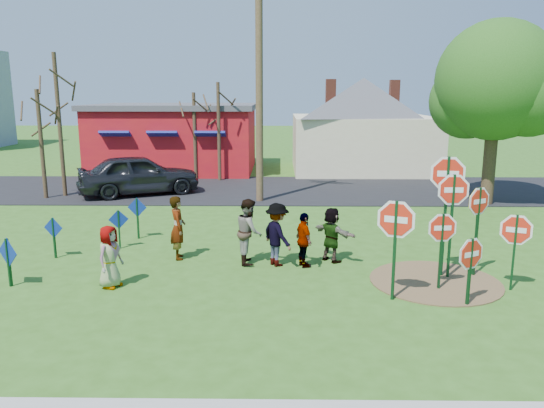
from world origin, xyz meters
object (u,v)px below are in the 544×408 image
(person_a, at_px, (110,257))
(utility_pole, at_px, (259,79))
(stop_sign_b, at_px, (447,186))
(stop_sign_a, at_px, (396,228))
(person_b, at_px, (178,228))
(suv, at_px, (139,174))
(leafy_tree, at_px, (499,87))
(stop_sign_c, at_px, (453,202))
(stop_sign_d, at_px, (478,209))

(person_a, height_order, utility_pole, utility_pole)
(stop_sign_b, bearing_deg, person_a, -166.50)
(person_a, xyz_separation_m, utility_pole, (3.21, 10.20, 4.37))
(stop_sign_a, distance_m, person_b, 6.20)
(utility_pole, bearing_deg, suv, 166.01)
(person_a, distance_m, utility_pole, 11.55)
(suv, relative_size, utility_pole, 0.55)
(suv, height_order, leafy_tree, leafy_tree)
(stop_sign_c, relative_size, person_b, 1.55)
(suv, relative_size, leafy_tree, 0.72)
(stop_sign_b, distance_m, stop_sign_c, 0.43)
(stop_sign_d, height_order, person_a, stop_sign_d)
(stop_sign_b, relative_size, stop_sign_d, 1.33)
(person_a, bearing_deg, stop_sign_b, -63.20)
(stop_sign_b, height_order, suv, stop_sign_b)
(stop_sign_a, height_order, stop_sign_c, stop_sign_c)
(stop_sign_a, relative_size, utility_pole, 0.25)
(stop_sign_a, bearing_deg, stop_sign_b, 68.04)
(leafy_tree, bearing_deg, stop_sign_c, -116.61)
(leafy_tree, bearing_deg, stop_sign_b, -117.58)
(utility_pole, bearing_deg, stop_sign_a, -72.59)
(stop_sign_a, xyz_separation_m, suv, (-8.94, 12.26, -0.72))
(stop_sign_c, relative_size, leafy_tree, 0.37)
(stop_sign_d, xyz_separation_m, utility_pole, (-5.81, 9.29, 3.38))
(stop_sign_a, relative_size, stop_sign_c, 0.88)
(suv, bearing_deg, stop_sign_d, -157.58)
(person_a, bearing_deg, stop_sign_c, -64.12)
(leafy_tree, bearing_deg, person_b, -147.10)
(person_b, distance_m, suv, 9.98)
(stop_sign_a, distance_m, leafy_tree, 12.53)
(stop_sign_a, relative_size, leafy_tree, 0.33)
(stop_sign_a, relative_size, person_b, 1.36)
(stop_sign_b, xyz_separation_m, leafy_tree, (4.63, 8.86, 2.44))
(utility_pole, bearing_deg, leafy_tree, -2.67)
(stop_sign_b, height_order, leafy_tree, leafy_tree)
(leafy_tree, bearing_deg, person_a, -142.74)
(stop_sign_d, xyz_separation_m, person_b, (-7.80, 1.33, -0.85))
(person_a, relative_size, utility_pole, 0.16)
(stop_sign_a, bearing_deg, stop_sign_c, 63.51)
(stop_sign_b, xyz_separation_m, person_b, (-6.98, 1.36, -1.45))
(stop_sign_d, bearing_deg, utility_pole, 92.43)
(stop_sign_c, height_order, leafy_tree, leafy_tree)
(person_a, bearing_deg, person_b, -7.82)
(utility_pole, bearing_deg, stop_sign_d, -57.98)
(suv, bearing_deg, utility_pole, -128.31)
(stop_sign_a, height_order, suv, stop_sign_a)
(stop_sign_d, distance_m, utility_pole, 11.46)
(stop_sign_d, relative_size, leafy_tree, 0.33)
(stop_sign_b, bearing_deg, person_b, 176.29)
(person_b, bearing_deg, stop_sign_c, -115.90)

